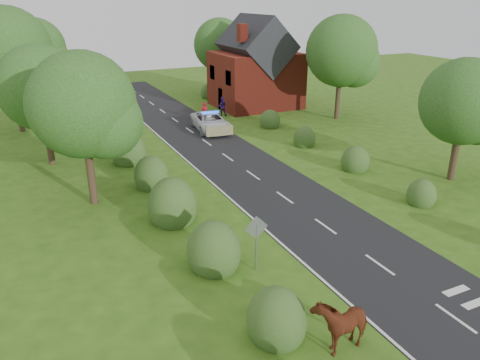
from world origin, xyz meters
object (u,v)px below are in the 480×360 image
pedestrian_purple (222,106)px  road_sign (256,235)px  police_van (210,122)px  pedestrian_red (204,112)px  cow (341,324)px

pedestrian_purple → road_sign: bearing=90.0°
road_sign → police_van: size_ratio=0.44×
pedestrian_red → pedestrian_purple: (2.38, 1.38, 0.01)m
cow → pedestrian_red: pedestrian_red is taller
pedestrian_red → pedestrian_purple: size_ratio=0.98×
cow → road_sign: bearing=176.3°
road_sign → pedestrian_red: bearing=73.3°
cow → police_van: police_van is taller
road_sign → pedestrian_purple: size_ratio=1.39×
road_sign → pedestrian_purple: road_sign is taller
cow → pedestrian_red: 30.33m
pedestrian_red → pedestrian_purple: pedestrian_purple is taller
road_sign → pedestrian_purple: 27.47m
road_sign → cow: road_sign is taller
cow → police_van: 27.17m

